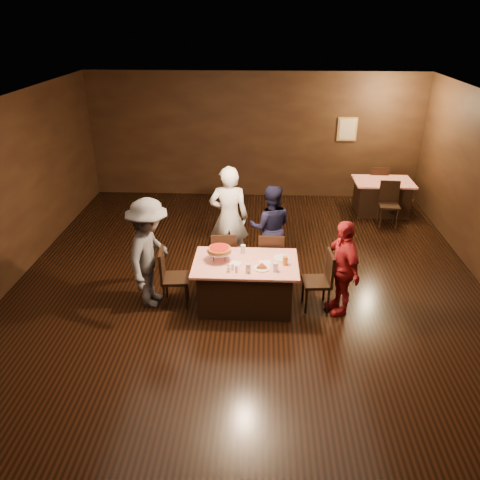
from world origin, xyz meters
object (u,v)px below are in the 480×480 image
(diner_white_jacket, at_px, (229,218))
(pizza_stand, at_px, (219,250))
(chair_back_far, at_px, (376,184))
(plate_empty, at_px, (281,258))
(glass_back, at_px, (243,249))
(chair_far_left, at_px, (224,256))
(chair_far_right, at_px, (271,257))
(back_table, at_px, (381,197))
(main_table, at_px, (245,284))
(glass_front_right, at_px, (276,267))
(glass_front_left, at_px, (248,268))
(diner_red_shirt, at_px, (342,267))
(chair_end_right, at_px, (317,281))
(chair_end_left, at_px, (175,277))
(diner_navy_hoodie, at_px, (270,227))
(chair_back_near, at_px, (389,205))
(diner_grey_knit, at_px, (150,253))
(glass_amber, at_px, (285,261))

(diner_white_jacket, bearing_deg, pizza_stand, 86.71)
(chair_back_far, height_order, plate_empty, chair_back_far)
(diner_white_jacket, bearing_deg, glass_back, 105.55)
(chair_far_left, bearing_deg, chair_far_right, 173.42)
(pizza_stand, bearing_deg, back_table, 49.21)
(main_table, relative_size, glass_front_right, 11.43)
(glass_front_left, bearing_deg, diner_red_shirt, 9.23)
(chair_end_right, height_order, plate_empty, chair_end_right)
(chair_end_left, height_order, glass_front_left, chair_end_left)
(chair_back_far, height_order, glass_front_right, chair_back_far)
(diner_navy_hoodie, bearing_deg, diner_red_shirt, 127.81)
(chair_end_left, xyz_separation_m, chair_back_near, (4.07, 3.26, 0.00))
(diner_grey_knit, bearing_deg, pizza_stand, -79.57)
(diner_red_shirt, bearing_deg, diner_white_jacket, -147.23)
(chair_far_right, distance_m, chair_back_far, 4.60)
(main_table, xyz_separation_m, chair_end_left, (-1.10, 0.00, 0.09))
(chair_back_near, distance_m, pizza_stand, 4.68)
(main_table, bearing_deg, diner_navy_hoodie, 73.06)
(chair_back_near, distance_m, glass_front_left, 4.62)
(main_table, distance_m, glass_front_right, 0.69)
(chair_back_near, distance_m, plate_empty, 3.95)
(chair_far_right, bearing_deg, back_table, -128.14)
(chair_end_right, relative_size, glass_front_left, 6.79)
(chair_end_right, bearing_deg, chair_end_left, -94.44)
(back_table, relative_size, glass_front_left, 9.29)
(chair_far_right, xyz_separation_m, chair_end_right, (0.70, -0.75, 0.00))
(chair_far_left, xyz_separation_m, diner_white_jacket, (0.06, 0.56, 0.47))
(back_table, distance_m, diner_red_shirt, 4.32)
(diner_red_shirt, relative_size, glass_front_left, 10.89)
(chair_end_right, relative_size, glass_front_right, 6.79)
(back_table, distance_m, pizza_stand, 5.19)
(chair_far_left, relative_size, chair_far_right, 1.00)
(main_table, height_order, chair_end_right, chair_end_right)
(glass_front_left, distance_m, glass_front_right, 0.40)
(diner_red_shirt, xyz_separation_m, plate_empty, (-0.90, 0.22, 0.02))
(plate_empty, xyz_separation_m, glass_back, (-0.60, 0.15, 0.06))
(diner_grey_knit, height_order, pizza_stand, diner_grey_knit)
(chair_end_right, bearing_deg, plate_empty, -109.69)
(diner_white_jacket, bearing_deg, chair_far_right, 142.49)
(chair_far_left, xyz_separation_m, diner_grey_knit, (-1.07, -0.74, 0.41))
(glass_amber, relative_size, glass_back, 1.00)
(glass_back, bearing_deg, glass_front_right, -47.73)
(pizza_stand, height_order, glass_front_right, pizza_stand)
(chair_far_right, xyz_separation_m, glass_amber, (0.20, -0.80, 0.37))
(diner_grey_knit, bearing_deg, back_table, -40.05)
(plate_empty, bearing_deg, glass_amber, -75.96)
(chair_far_right, height_order, chair_back_near, same)
(back_table, relative_size, chair_end_left, 1.37)
(chair_back_far, xyz_separation_m, glass_amber, (-2.37, -4.61, 0.37))
(chair_back_near, bearing_deg, pizza_stand, -131.85)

